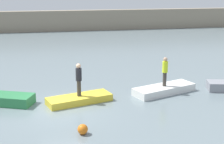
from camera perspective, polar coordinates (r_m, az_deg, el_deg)
ground_plane at (r=17.84m, az=-8.30°, el=-6.22°), size 120.00×120.00×0.00m
embankment_wall at (r=45.43m, az=-10.15°, el=8.37°), size 80.00×1.20×2.63m
rowboat_green at (r=19.28m, az=-17.57°, el=-4.31°), size 3.37×2.30×0.53m
rowboat_yellow at (r=18.68m, az=-5.47°, el=-4.52°), size 3.70×2.17×0.37m
rowboat_white at (r=20.34m, az=8.68°, el=-2.89°), size 4.01×2.49×0.43m
person_dark_shirt at (r=18.32m, az=-5.56°, el=-0.99°), size 0.32×0.32×1.80m
person_hiviz_shirt at (r=20.02m, az=8.82°, el=0.31°), size 0.32×0.32×1.72m
mooring_buoy at (r=14.96m, az=-4.91°, el=-9.49°), size 0.45×0.45×0.45m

